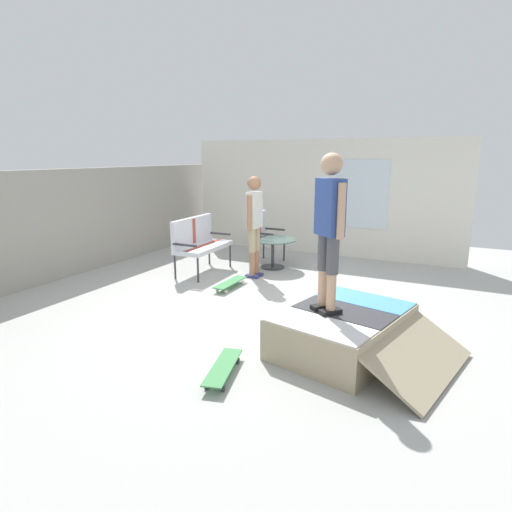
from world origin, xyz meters
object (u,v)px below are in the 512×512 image
patio_chair_near_house (263,232)px  person_watching (254,219)px  patio_table (273,247)px  skateboard_spare (223,368)px  patio_bench (198,240)px  person_skater (329,222)px  skate_ramp (345,331)px  skateboard_by_bench (230,283)px

patio_chair_near_house → person_watching: bearing=-162.6°
patio_table → skateboard_spare: bearing=-162.4°
person_watching → skateboard_spare: (-3.32, -1.32, -0.97)m
patio_bench → person_skater: bearing=-124.7°
patio_bench → skateboard_spare: 3.98m
person_watching → skateboard_spare: 3.70m
patio_chair_near_house → patio_bench: bearing=150.1°
skate_ramp → patio_bench: bearing=58.1°
person_watching → skateboard_spare: person_watching is taller
patio_chair_near_house → person_watching: 1.22m
person_skater → skateboard_by_bench: size_ratio=2.11×
skate_ramp → person_watching: person_watching is taller
skateboard_spare → person_watching: bearing=21.7°
skate_ramp → patio_bench: 3.92m
patio_chair_near_house → person_skater: size_ratio=0.60×
patio_table → skateboard_by_bench: patio_table is taller
patio_bench → person_watching: 1.16m
skate_ramp → skateboard_by_bench: skate_ramp is taller
skate_ramp → patio_bench: (2.06, 3.31, 0.38)m
patio_table → person_watching: person_watching is taller
patio_chair_near_house → person_watching: size_ratio=0.57×
skateboard_spare → patio_bench: bearing=37.2°
patio_bench → patio_table: 1.43m
patio_table → person_skater: 3.79m
patio_bench → patio_table: size_ratio=1.41×
skateboard_spare → patio_chair_near_house: bearing=20.6°
person_watching → person_skater: 3.14m
patio_chair_near_house → skateboard_spare: patio_chair_near_house is taller
skateboard_by_bench → patio_chair_near_house: bearing=8.8°
patio_table → person_skater: size_ratio=0.53×
skateboard_spare → patio_table: bearing=17.6°
patio_bench → person_watching: person_watching is taller
skate_ramp → person_watching: bearing=45.1°
patio_chair_near_house → patio_table: patio_chair_near_house is taller
person_watching → skateboard_by_bench: size_ratio=2.22×
patio_bench → patio_chair_near_house: size_ratio=1.24×
skate_ramp → skateboard_spare: bearing=139.2°
person_skater → skateboard_spare: person_skater is taller
patio_table → skateboard_by_bench: bearing=176.3°
person_skater → skateboard_by_bench: 2.95m
patio_table → person_watching: 0.96m
skate_ramp → skateboard_by_bench: (1.47, 2.30, -0.15)m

